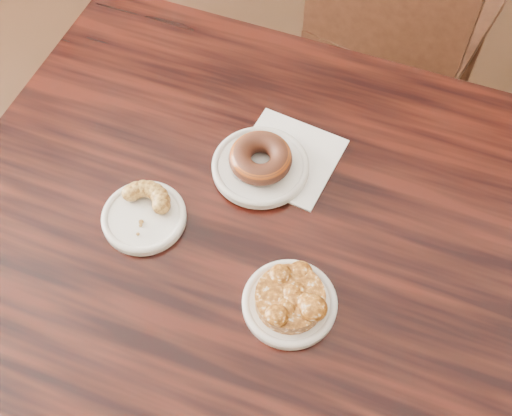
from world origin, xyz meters
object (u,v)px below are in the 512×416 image
(cafe_table, at_px, (235,328))
(cruller_fragment, at_px, (142,211))
(chair_far, at_px, (406,19))
(apple_fritter, at_px, (290,297))
(glazed_donut, at_px, (261,158))

(cafe_table, xyz_separation_m, cruller_fragment, (-0.15, 0.01, 0.40))
(cafe_table, distance_m, chair_far, 0.99)
(cafe_table, relative_size, cruller_fragment, 9.61)
(chair_far, distance_m, apple_fritter, 1.10)
(apple_fritter, bearing_deg, chair_far, 85.15)
(cafe_table, relative_size, apple_fritter, 6.81)
(chair_far, bearing_deg, apple_fritter, 101.73)
(cafe_table, distance_m, glazed_donut, 0.44)
(cafe_table, distance_m, cruller_fragment, 0.43)
(cafe_table, distance_m, apple_fritter, 0.43)
(chair_far, bearing_deg, glazed_donut, 92.71)
(cruller_fragment, bearing_deg, chair_far, 69.33)
(glazed_donut, bearing_deg, cruller_fragment, -137.20)
(cafe_table, relative_size, glazed_donut, 9.08)
(chair_far, relative_size, cruller_fragment, 8.61)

